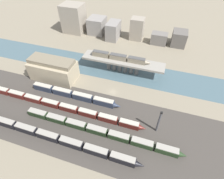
% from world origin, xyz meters
% --- Properties ---
extents(ground_plane, '(400.00, 400.00, 0.00)m').
position_xyz_m(ground_plane, '(0.00, 0.00, 0.00)').
color(ground_plane, gray).
extents(railbed_yard, '(280.00, 42.00, 0.01)m').
position_xyz_m(railbed_yard, '(0.00, -24.00, 0.00)').
color(railbed_yard, '#423D38').
rests_on(railbed_yard, ground).
extents(river_water, '(320.00, 22.65, 0.01)m').
position_xyz_m(river_water, '(0.00, 21.03, 0.00)').
color(river_water, '#47606B').
rests_on(river_water, ground).
extents(bridge, '(52.71, 9.91, 8.60)m').
position_xyz_m(bridge, '(0.00, 21.03, 6.66)').
color(bridge, gray).
rests_on(bridge, ground).
extents(train_on_bridge, '(38.22, 3.17, 3.42)m').
position_xyz_m(train_on_bridge, '(-1.71, 21.03, 10.26)').
color(train_on_bridge, gray).
rests_on(train_on_bridge, bridge).
extents(train_yard_near, '(96.46, 2.87, 3.97)m').
position_xyz_m(train_yard_near, '(-23.43, -37.67, 1.96)').
color(train_yard_near, black).
rests_on(train_yard_near, ground).
extents(train_yard_mid, '(77.46, 3.05, 3.43)m').
position_xyz_m(train_yard_mid, '(2.45, -27.98, 1.68)').
color(train_yard_mid, '#23381E').
rests_on(train_yard_mid, ground).
extents(train_yard_far, '(88.82, 2.73, 3.54)m').
position_xyz_m(train_yard_far, '(-21.98, -20.09, 1.74)').
color(train_yard_far, '#5B1E19').
rests_on(train_yard_far, ground).
extents(train_yard_outer, '(52.84, 2.87, 4.03)m').
position_xyz_m(train_yard_outer, '(-19.15, -10.72, 1.98)').
color(train_yard_outer, '#2D384C').
rests_on(train_yard_outer, ground).
extents(warehouse_building, '(28.03, 13.59, 13.59)m').
position_xyz_m(warehouse_building, '(-38.91, 1.59, 6.46)').
color(warehouse_building, tan).
rests_on(warehouse_building, ground).
extents(signal_tower, '(1.00, 0.97, 13.94)m').
position_xyz_m(signal_tower, '(27.57, -18.32, 6.83)').
color(signal_tower, '#4C4C51').
rests_on(signal_tower, ground).
extents(city_block_far_left, '(17.88, 15.45, 23.20)m').
position_xyz_m(city_block_far_left, '(-55.98, 64.26, 11.60)').
color(city_block_far_left, gray).
rests_on(city_block_far_left, ground).
extents(city_block_left, '(13.62, 14.70, 13.37)m').
position_xyz_m(city_block_left, '(-35.91, 67.32, 6.68)').
color(city_block_left, gray).
rests_on(city_block_left, ground).
extents(city_block_center, '(9.33, 15.45, 13.84)m').
position_xyz_m(city_block_center, '(-19.40, 61.99, 6.92)').
color(city_block_center, gray).
rests_on(city_block_center, ground).
extents(city_block_right, '(10.40, 9.44, 17.39)m').
position_xyz_m(city_block_right, '(-0.81, 67.28, 8.70)').
color(city_block_right, gray).
rests_on(city_block_right, ground).
extents(city_block_far_right, '(12.42, 8.17, 8.90)m').
position_xyz_m(city_block_far_right, '(18.05, 64.70, 4.45)').
color(city_block_far_right, slate).
rests_on(city_block_far_right, ground).
extents(city_block_tall, '(10.89, 12.57, 11.48)m').
position_xyz_m(city_block_tall, '(33.01, 67.41, 5.74)').
color(city_block_tall, '#605B56').
rests_on(city_block_tall, ground).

